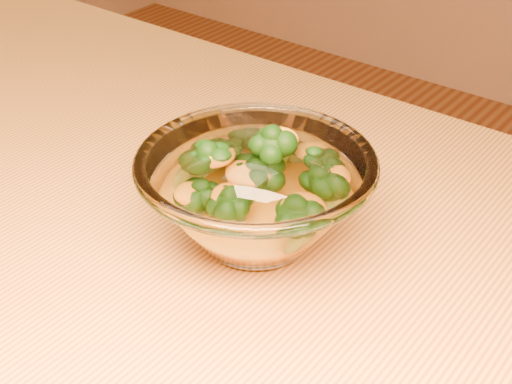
% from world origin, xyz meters
% --- Properties ---
extents(table, '(1.20, 0.80, 0.75)m').
position_xyz_m(table, '(0.00, 0.00, 0.65)').
color(table, '#B78337').
rests_on(table, ground).
extents(glass_bowl, '(0.19, 0.19, 0.08)m').
position_xyz_m(glass_bowl, '(0.07, 0.10, 0.79)').
color(glass_bowl, white).
rests_on(glass_bowl, table).
extents(cheese_sauce, '(0.11, 0.11, 0.03)m').
position_xyz_m(cheese_sauce, '(0.07, 0.10, 0.78)').
color(cheese_sauce, orange).
rests_on(cheese_sauce, glass_bowl).
extents(broccoli_heap, '(0.14, 0.12, 0.07)m').
position_xyz_m(broccoli_heap, '(0.07, 0.11, 0.81)').
color(broccoli_heap, black).
rests_on(broccoli_heap, cheese_sauce).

